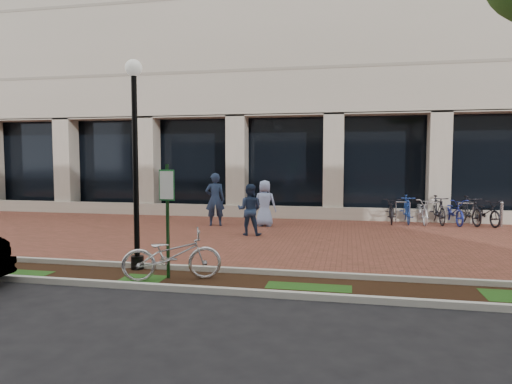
% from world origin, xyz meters
% --- Properties ---
extents(ground, '(120.00, 120.00, 0.00)m').
position_xyz_m(ground, '(0.00, 0.00, 0.00)').
color(ground, black).
rests_on(ground, ground).
extents(brick_plaza, '(40.00, 9.00, 0.01)m').
position_xyz_m(brick_plaza, '(0.00, 0.00, 0.01)').
color(brick_plaza, brown).
rests_on(brick_plaza, ground).
extents(planting_strip, '(40.00, 1.50, 0.01)m').
position_xyz_m(planting_strip, '(0.00, -5.25, 0.01)').
color(planting_strip, black).
rests_on(planting_strip, ground).
extents(curb_plaza_side, '(40.00, 0.12, 0.12)m').
position_xyz_m(curb_plaza_side, '(0.00, -4.50, 0.06)').
color(curb_plaza_side, beige).
rests_on(curb_plaza_side, ground).
extents(curb_street_side, '(40.00, 0.12, 0.12)m').
position_xyz_m(curb_street_side, '(0.00, -6.00, 0.06)').
color(curb_street_side, beige).
rests_on(curb_street_side, ground).
extents(near_office_building, '(40.00, 12.12, 16.00)m').
position_xyz_m(near_office_building, '(0.00, 10.47, 10.05)').
color(near_office_building, beige).
rests_on(near_office_building, ground).
extents(parking_sign, '(0.34, 0.07, 2.32)m').
position_xyz_m(parking_sign, '(-0.97, -5.19, 1.49)').
color(parking_sign, '#153C1A').
rests_on(parking_sign, ground).
extents(lamppost, '(0.36, 0.36, 4.54)m').
position_xyz_m(lamppost, '(-1.93, -4.60, 2.56)').
color(lamppost, black).
rests_on(lamppost, ground).
extents(locked_bicycle, '(2.08, 1.37, 1.03)m').
position_xyz_m(locked_bicycle, '(-0.83, -5.30, 0.52)').
color(locked_bicycle, silver).
rests_on(locked_bicycle, ground).
extents(pedestrian_left, '(0.80, 0.63, 1.91)m').
position_xyz_m(pedestrian_left, '(-2.11, 1.99, 0.96)').
color(pedestrian_left, '#1E2E4C').
rests_on(pedestrian_left, ground).
extents(pedestrian_mid, '(0.80, 0.63, 1.63)m').
position_xyz_m(pedestrian_mid, '(-0.46, 0.25, 0.82)').
color(pedestrian_mid, navy).
rests_on(pedestrian_mid, ground).
extents(pedestrian_right, '(0.86, 0.60, 1.66)m').
position_xyz_m(pedestrian_right, '(-0.33, 2.20, 0.83)').
color(pedestrian_right, '#93A9DC').
rests_on(pedestrian_right, ground).
extents(bollard, '(0.12, 0.12, 0.92)m').
position_xyz_m(bollard, '(7.92, 3.67, 0.47)').
color(bollard, '#B3B3B8').
rests_on(bollard, ground).
extents(bike_rack_cluster, '(4.21, 1.93, 1.06)m').
position_xyz_m(bike_rack_cluster, '(5.85, 4.01, 0.50)').
color(bike_rack_cluster, black).
rests_on(bike_rack_cluster, ground).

